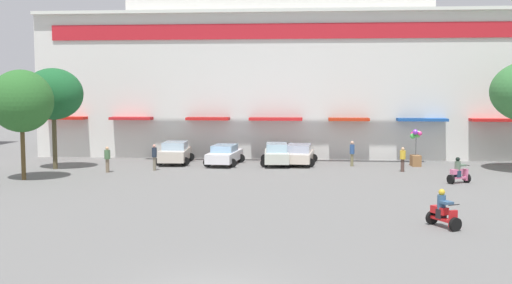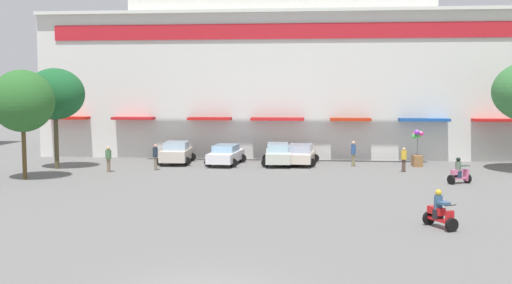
# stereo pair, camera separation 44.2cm
# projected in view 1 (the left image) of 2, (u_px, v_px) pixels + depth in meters

# --- Properties ---
(ground_plane) EXTENTS (128.00, 128.00, 0.00)m
(ground_plane) POSITION_uv_depth(u_px,v_px,m) (256.00, 202.00, 28.44)
(ground_plane) COLOR slate
(colonial_building) EXTENTS (36.81, 19.22, 21.50)m
(colonial_building) POSITION_uv_depth(u_px,v_px,m) (281.00, 40.00, 51.42)
(colonial_building) COLOR silver
(colonial_building) RESTS_ON ground
(plaza_tree_0) EXTENTS (3.62, 3.43, 6.37)m
(plaza_tree_0) POSITION_uv_depth(u_px,v_px,m) (21.00, 101.00, 34.86)
(plaza_tree_0) COLOR brown
(plaza_tree_0) RESTS_ON ground
(plaza_tree_2) EXTENTS (3.88, 3.39, 6.60)m
(plaza_tree_2) POSITION_uv_depth(u_px,v_px,m) (53.00, 94.00, 39.54)
(plaza_tree_2) COLOR brown
(plaza_tree_2) RESTS_ON ground
(parked_car_0) EXTENTS (2.57, 4.35, 1.53)m
(parked_car_0) POSITION_uv_depth(u_px,v_px,m) (175.00, 153.00, 42.80)
(parked_car_0) COLOR beige
(parked_car_0) RESTS_ON ground
(parked_car_1) EXTENTS (2.56, 4.62, 1.39)m
(parked_car_1) POSITION_uv_depth(u_px,v_px,m) (225.00, 155.00, 42.11)
(parked_car_1) COLOR white
(parked_car_1) RESTS_ON ground
(parked_car_2) EXTENTS (2.40, 4.30, 1.52)m
(parked_car_2) POSITION_uv_depth(u_px,v_px,m) (277.00, 154.00, 41.95)
(parked_car_2) COLOR beige
(parked_car_2) RESTS_ON ground
(parked_car_3) EXTENTS (2.62, 4.56, 1.41)m
(parked_car_3) POSITION_uv_depth(u_px,v_px,m) (299.00, 154.00, 42.25)
(parked_car_3) COLOR beige
(parked_car_3) RESTS_ON ground
(scooter_rider_1) EXTENTS (1.38, 1.07, 1.49)m
(scooter_rider_1) POSITION_uv_depth(u_px,v_px,m) (459.00, 173.00, 33.94)
(scooter_rider_1) COLOR black
(scooter_rider_1) RESTS_ON ground
(scooter_rider_4) EXTENTS (1.16, 1.51, 1.48)m
(scooter_rider_4) POSITION_uv_depth(u_px,v_px,m) (443.00, 212.00, 23.26)
(scooter_rider_4) COLOR black
(scooter_rider_4) RESTS_ON ground
(pedestrian_0) EXTENTS (0.47, 0.47, 1.56)m
(pedestrian_0) POSITION_uv_depth(u_px,v_px,m) (403.00, 158.00, 38.62)
(pedestrian_0) COLOR brown
(pedestrian_0) RESTS_ON ground
(pedestrian_1) EXTENTS (0.42, 0.42, 1.72)m
(pedestrian_1) POSITION_uv_depth(u_px,v_px,m) (352.00, 152.00, 41.24)
(pedestrian_1) COLOR olive
(pedestrian_1) RESTS_ON ground
(pedestrian_2) EXTENTS (0.50, 0.50, 1.64)m
(pedestrian_2) POSITION_uv_depth(u_px,v_px,m) (107.00, 158.00, 38.27)
(pedestrian_2) COLOR #786751
(pedestrian_2) RESTS_ON ground
(pedestrian_3) EXTENTS (0.45, 0.45, 1.70)m
(pedestrian_3) POSITION_uv_depth(u_px,v_px,m) (154.00, 155.00, 39.15)
(pedestrian_3) COLOR #776E5A
(pedestrian_3) RESTS_ON ground
(balloon_vendor_cart) EXTENTS (0.78, 0.94, 2.53)m
(balloon_vendor_cart) POSITION_uv_depth(u_px,v_px,m) (416.00, 149.00, 41.31)
(balloon_vendor_cart) COLOR olive
(balloon_vendor_cart) RESTS_ON ground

